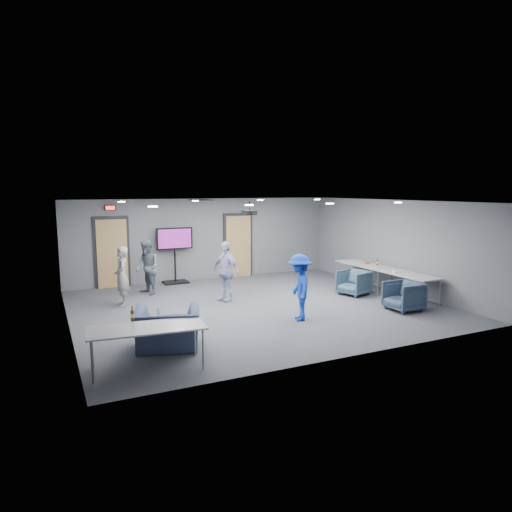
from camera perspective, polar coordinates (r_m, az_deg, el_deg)
name	(u,v)px	position (r m, az deg, el deg)	size (l,w,h in m)	color
floor	(256,306)	(11.93, -0.04, -6.26)	(9.00, 9.00, 0.00)	#3D4046
ceiling	(256,202)	(11.54, -0.04, 6.82)	(9.00, 9.00, 0.00)	white
wall_back	(205,239)	(15.34, -6.45, 2.10)	(9.00, 0.02, 2.70)	slate
wall_front	(352,284)	(8.28, 11.92, -3.41)	(9.00, 0.02, 2.70)	slate
wall_left	(66,267)	(10.57, -22.68, -1.33)	(0.02, 8.00, 2.70)	slate
wall_right	(392,245)	(14.16, 16.65, 1.28)	(0.02, 8.00, 2.70)	slate
door_left	(112,253)	(14.64, -17.54, 0.35)	(1.06, 0.17, 2.24)	black
door_right	(238,246)	(15.76, -2.25, 1.29)	(1.06, 0.17, 2.24)	black
exit_sign	(110,208)	(14.50, -17.77, 5.76)	(0.32, 0.08, 0.16)	black
hvac_diffuser	(201,200)	(13.96, -6.88, 6.97)	(0.60, 0.60, 0.03)	black
downlights	(256,202)	(11.54, -0.04, 6.75)	(6.18, 3.78, 0.02)	white
person_a	(122,276)	(12.27, -16.44, -2.46)	(0.57, 0.37, 1.56)	gray
person_b	(147,267)	(13.41, -13.45, -1.40)	(0.77, 0.60, 1.58)	slate
person_c	(226,271)	(12.34, -3.82, -1.91)	(0.95, 0.40, 1.63)	#B0B9E2
person_d	(299,287)	(10.56, 5.45, -3.92)	(1.00, 0.57, 1.54)	#1B3DB5
chair_right_b	(354,283)	(13.38, 12.11, -3.27)	(0.76, 0.78, 0.71)	#3B5367
chair_right_c	(404,296)	(12.00, 17.98, -4.79)	(0.78, 0.80, 0.73)	#324056
chair_front_a	(177,327)	(9.13, -9.91, -8.78)	(0.72, 0.74, 0.68)	#34425B
chair_front_b	(168,328)	(8.93, -11.00, -8.87)	(1.20, 1.05, 0.78)	#3D496A
table_right_a	(363,265)	(14.45, 13.25, -1.11)	(0.78, 1.88, 0.73)	#A4A7A9
table_right_b	(408,276)	(13.05, 18.45, -2.33)	(0.77, 1.84, 0.73)	#A4A7A9
table_front_left	(147,329)	(7.93, -13.50, -8.92)	(1.99, 0.98, 0.73)	#A4A7A9
bottle_front	(132,315)	(8.32, -15.20, -7.16)	(0.07, 0.07, 0.26)	#593B0F
bottle_right	(377,262)	(14.26, 14.92, -0.78)	(0.06, 0.06, 0.23)	#593B0F
snack_box	(366,263)	(14.48, 13.61, -0.84)	(0.20, 0.13, 0.04)	#C45331
wrapper	(396,272)	(13.18, 17.15, -1.87)	(0.19, 0.13, 0.04)	silver
tv_stand	(175,252)	(14.82, -10.11, 0.52)	(1.17, 0.56, 1.80)	black
projector	(250,212)	(11.96, -0.81, 5.46)	(0.36, 0.33, 0.35)	black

